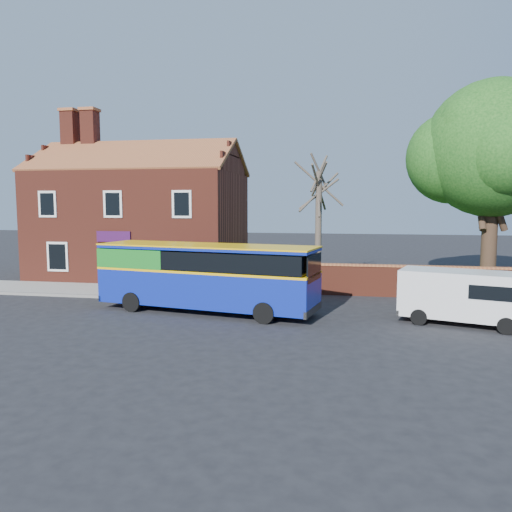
# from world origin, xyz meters

# --- Properties ---
(ground) EXTENTS (120.00, 120.00, 0.00)m
(ground) POSITION_xyz_m (0.00, 0.00, 0.00)
(ground) COLOR black
(ground) RESTS_ON ground
(pavement) EXTENTS (18.00, 3.50, 0.12)m
(pavement) POSITION_xyz_m (-7.00, 5.75, 0.06)
(pavement) COLOR gray
(pavement) RESTS_ON ground
(kerb) EXTENTS (18.00, 0.15, 0.14)m
(kerb) POSITION_xyz_m (-7.00, 4.00, 0.07)
(kerb) COLOR slate
(kerb) RESTS_ON ground
(grass_strip) EXTENTS (26.00, 12.00, 0.04)m
(grass_strip) POSITION_xyz_m (13.00, 13.00, 0.02)
(grass_strip) COLOR #426B28
(grass_strip) RESTS_ON ground
(shop_building) EXTENTS (12.30, 8.13, 10.50)m
(shop_building) POSITION_xyz_m (-7.02, 11.50, 3.41)
(shop_building) COLOR maroon
(shop_building) RESTS_ON ground
(boundary_wall) EXTENTS (22.00, 0.38, 1.60)m
(boundary_wall) POSITION_xyz_m (13.00, 7.00, 0.81)
(boundary_wall) COLOR maroon
(boundary_wall) RESTS_ON ground
(bus) EXTENTS (9.77, 4.10, 2.89)m
(bus) POSITION_xyz_m (-0.33, 1.98, 1.65)
(bus) COLOR #0D2198
(bus) RESTS_ON ground
(van_near) EXTENTS (5.03, 3.18, 2.06)m
(van_near) POSITION_xyz_m (10.31, 1.55, 1.15)
(van_near) COLOR silver
(van_near) RESTS_ON ground
(large_tree) EXTENTS (9.12, 7.22, 11.13)m
(large_tree) POSITION_xyz_m (13.43, 10.40, 7.28)
(large_tree) COLOR black
(large_tree) RESTS_ON ground
(bare_tree) EXTENTS (2.63, 3.14, 7.02)m
(bare_tree) POSITION_xyz_m (4.20, 10.08, 3.60)
(bare_tree) COLOR #4C4238
(bare_tree) RESTS_ON ground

